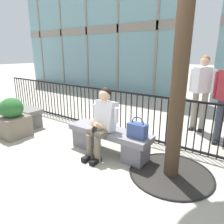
{
  "coord_description": "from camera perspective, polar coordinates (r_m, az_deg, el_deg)",
  "views": [
    {
      "loc": [
        2.03,
        -2.71,
        1.77
      ],
      "look_at": [
        0.0,
        0.1,
        0.75
      ],
      "focal_mm": 32.65,
      "sensor_mm": 36.0,
      "label": 1
    }
  ],
  "objects": [
    {
      "name": "ground_plane",
      "position": [
        3.82,
        -0.89,
        -11.21
      ],
      "size": [
        60.0,
        60.0,
        0.0
      ],
      "primitive_type": "plane",
      "color": "#A8A091"
    },
    {
      "name": "planter",
      "position": [
        4.87,
        -25.96,
        -1.73
      ],
      "size": [
        0.56,
        0.56,
        0.85
      ],
      "color": "#726656",
      "rests_on": "ground"
    },
    {
      "name": "handbag_on_bench",
      "position": [
        3.29,
        7.13,
        -5.04
      ],
      "size": [
        0.31,
        0.16,
        0.35
      ],
      "color": "#33477F",
      "rests_on": "stone_bench"
    },
    {
      "name": "stone_bench",
      "position": [
        3.7,
        -0.91,
        -7.49
      ],
      "size": [
        1.6,
        0.44,
        0.45
      ],
      "color": "slate",
      "rests_on": "ground"
    },
    {
      "name": "bystander_further_back",
      "position": [
        5.01,
        23.8,
        6.18
      ],
      "size": [
        0.55,
        0.43,
        1.71
      ],
      "color": "gray",
      "rests_on": "ground"
    },
    {
      "name": "stone_bench_far",
      "position": [
        5.78,
        -24.81,
        -0.19
      ],
      "size": [
        1.6,
        0.44,
        0.45
      ],
      "color": "slate",
      "rests_on": "ground"
    },
    {
      "name": "seated_person_with_phone",
      "position": [
        3.49,
        -2.7,
        -2.33
      ],
      "size": [
        0.52,
        0.66,
        1.21
      ],
      "color": "#6B6051",
      "rests_on": "ground"
    },
    {
      "name": "plaza_railing",
      "position": [
        4.32,
        6.11,
        -0.87
      ],
      "size": [
        9.14,
        0.04,
        0.98
      ],
      "color": "black",
      "rests_on": "ground"
    }
  ]
}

